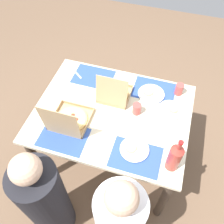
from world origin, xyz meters
TOP-DOWN VIEW (x-y plane):
  - ground_plane at (0.00, 0.00)m, footprint 6.00×6.00m
  - dining_table at (0.00, 0.00)m, footprint 1.25×0.97m
  - placemat_near_left at (-0.28, -0.34)m, footprint 0.36×0.26m
  - placemat_near_right at (0.28, -0.34)m, footprint 0.36×0.26m
  - placemat_far_left at (-0.28, 0.34)m, footprint 0.36×0.26m
  - placemat_far_right at (0.28, 0.34)m, footprint 0.36×0.26m
  - pizza_box_edge_far at (0.28, 0.21)m, footprint 0.29×0.32m
  - pizza_box_corner_left at (0.03, -0.15)m, footprint 0.25×0.26m
  - plate_near_right at (-0.25, 0.28)m, footprint 0.21×0.21m
  - plate_far_left at (-0.26, -0.28)m, footprint 0.23×0.23m
  - plate_middle at (-0.45, -0.15)m, footprint 0.20×0.20m
  - soda_bottle at (-0.53, 0.33)m, footprint 0.09×0.09m
  - cup_clear_left at (-0.19, -0.05)m, footprint 0.07×0.07m
  - cup_dark at (-0.48, -0.36)m, footprint 0.07×0.07m
  - fork_by_near_left at (0.45, -0.34)m, footprint 0.16×0.13m
  - fork_by_far_left at (-0.08, 0.11)m, footprint 0.18×0.08m
  - diner_left_seat at (-0.28, 0.75)m, footprint 0.32×0.32m
  - diner_right_seat at (0.28, 0.75)m, footprint 0.32×0.32m

SIDE VIEW (x-z plane):
  - ground_plane at x=0.00m, z-range 0.00..0.00m
  - diner_right_seat at x=0.28m, z-range -0.06..1.09m
  - diner_left_seat at x=-0.28m, z-range -0.06..1.11m
  - dining_table at x=0.00m, z-range 0.26..1.02m
  - placemat_near_left at x=-0.28m, z-range 0.76..0.76m
  - placemat_near_right at x=0.28m, z-range 0.76..0.76m
  - placemat_far_left at x=-0.28m, z-range 0.76..0.76m
  - placemat_far_right at x=0.28m, z-range 0.76..0.76m
  - fork_by_near_left at x=0.45m, z-range 0.76..0.77m
  - fork_by_far_left at x=-0.08m, z-range 0.76..0.77m
  - plate_near_right at x=-0.25m, z-range 0.76..0.78m
  - plate_middle at x=-0.45m, z-range 0.76..0.78m
  - plate_far_left at x=-0.26m, z-range 0.76..0.78m
  - pizza_box_corner_left at x=0.03m, z-range 0.66..0.95m
  - cup_clear_left at x=-0.19m, z-range 0.76..0.86m
  - pizza_box_edge_far at x=0.28m, z-range 0.65..0.97m
  - cup_dark at x=-0.48m, z-range 0.76..0.86m
  - soda_bottle at x=-0.53m, z-range 0.73..1.05m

